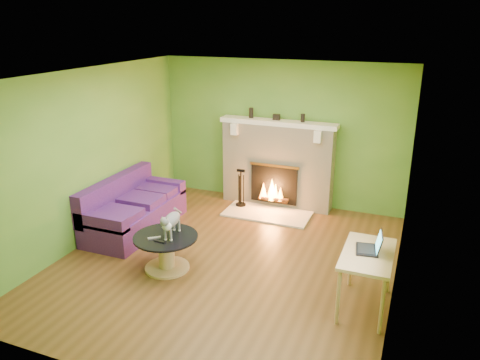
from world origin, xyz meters
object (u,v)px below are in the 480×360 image
object	(u,v)px
sofa	(132,210)
cat	(172,223)
desk	(367,260)
coffee_table	(166,250)

from	to	relation	value
sofa	cat	xyz separation A→B (m)	(1.26, -0.89, 0.36)
desk	sofa	bearing A→B (deg)	167.24
coffee_table	cat	xyz separation A→B (m)	(0.08, 0.05, 0.40)
coffee_table	cat	world-z (taller)	cat
desk	cat	world-z (taller)	cat
sofa	desk	bearing A→B (deg)	-12.76
sofa	desk	size ratio (longest dim) A/B	1.92
sofa	cat	world-z (taller)	cat
desk	cat	distance (m)	2.55
sofa	desk	distance (m)	3.92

